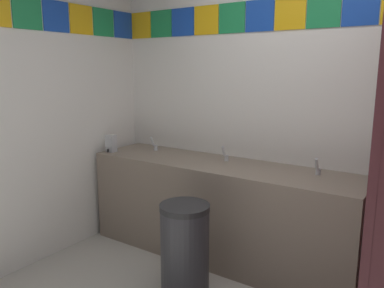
{
  "coord_description": "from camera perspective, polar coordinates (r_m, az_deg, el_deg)",
  "views": [
    {
      "loc": [
        0.72,
        -1.44,
        1.6
      ],
      "look_at": [
        -0.9,
        0.96,
        1.03
      ],
      "focal_mm": 35.8,
      "sensor_mm": 36.0,
      "label": 1
    }
  ],
  "objects": [
    {
      "name": "wall_back",
      "position": [
        3.13,
        20.8,
        6.99
      ],
      "size": [
        4.08,
        0.09,
        2.82
      ],
      "color": "white",
      "rests_on": "ground_plane"
    },
    {
      "name": "soap_dispenser",
      "position": [
        3.71,
        -11.96,
        0.06
      ],
      "size": [
        0.09,
        0.09,
        0.16
      ],
      "color": "#B7BABF",
      "rests_on": "vanity_counter"
    },
    {
      "name": "trash_bin",
      "position": [
        2.79,
        -1.08,
        -15.66
      ],
      "size": [
        0.35,
        0.35,
        0.69
      ],
      "color": "#333338",
      "rests_on": "ground_plane"
    },
    {
      "name": "vanity_counter",
      "position": [
        3.32,
        4.09,
        -9.62
      ],
      "size": [
        2.34,
        0.6,
        0.82
      ],
      "color": "gray",
      "rests_on": "ground_plane"
    },
    {
      "name": "faucet_right",
      "position": [
        2.98,
        18.2,
        -3.48
      ],
      "size": [
        0.04,
        0.1,
        0.14
      ],
      "color": "silver",
      "rests_on": "vanity_counter"
    },
    {
      "name": "faucet_left",
      "position": [
        3.7,
        -5.61,
        -0.19
      ],
      "size": [
        0.04,
        0.1,
        0.14
      ],
      "color": "silver",
      "rests_on": "vanity_counter"
    },
    {
      "name": "faucet_center",
      "position": [
        3.27,
        4.98,
        -1.69
      ],
      "size": [
        0.04,
        0.1,
        0.14
      ],
      "color": "silver",
      "rests_on": "vanity_counter"
    }
  ]
}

